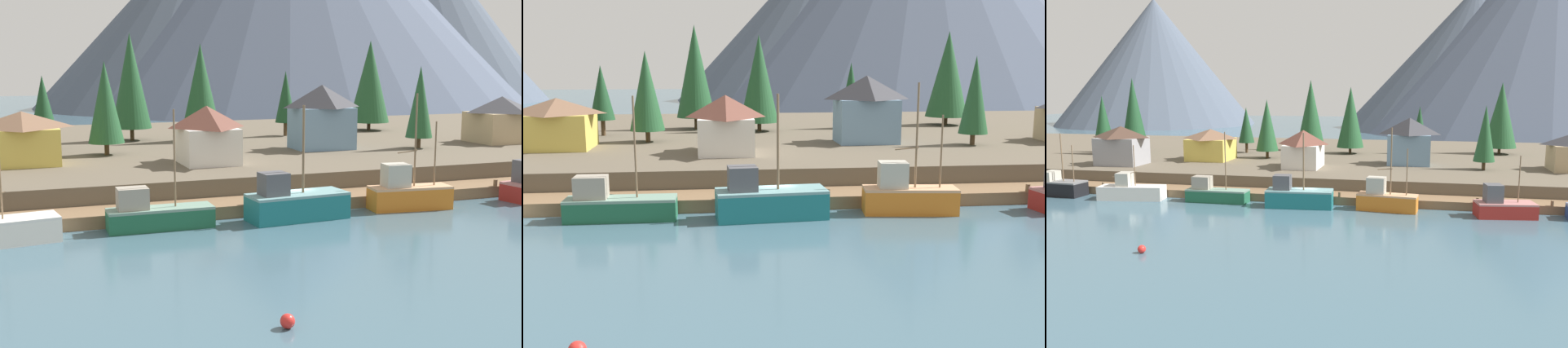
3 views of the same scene
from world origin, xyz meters
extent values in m
cube|color=#3D5B6B|center=(0.00, 20.00, -0.50)|extent=(400.00, 400.00, 1.00)
cube|color=brown|center=(0.00, 2.00, 0.50)|extent=(80.00, 4.00, 1.00)
cylinder|color=brown|center=(-20.00, 0.20, 0.80)|extent=(0.36, 0.36, 1.60)
cylinder|color=brown|center=(-12.00, 0.20, 0.80)|extent=(0.36, 0.36, 1.60)
cylinder|color=brown|center=(-4.00, 0.20, 0.80)|extent=(0.36, 0.36, 1.60)
cylinder|color=brown|center=(4.00, 0.20, 0.80)|extent=(0.36, 0.36, 1.60)
cylinder|color=brown|center=(12.00, 0.20, 0.80)|extent=(0.36, 0.36, 1.60)
cylinder|color=brown|center=(20.00, 0.20, 0.80)|extent=(0.36, 0.36, 1.60)
cube|color=brown|center=(0.00, 32.00, 1.25)|extent=(400.00, 56.00, 2.50)
cone|color=#475160|center=(31.82, 140.42, 25.54)|extent=(95.23, 95.23, 51.07)
cone|color=#475160|center=(93.07, 130.74, 27.40)|extent=(83.67, 83.67, 54.80)
cylinder|color=brown|center=(-21.98, -1.99, 4.35)|extent=(0.13, 0.13, 5.20)
cube|color=#1E5B3D|center=(-11.14, -1.28, 0.70)|extent=(7.75, 2.33, 1.40)
cube|color=gray|center=(-11.14, -1.28, 1.50)|extent=(7.75, 2.33, 0.20)
cube|color=gray|center=(-13.16, -1.27, 2.40)|extent=(2.22, 1.64, 1.59)
cylinder|color=brown|center=(-10.01, -1.29, 5.19)|extent=(0.14, 0.14, 7.17)
cube|color=#196B70|center=(-0.50, -1.95, 0.95)|extent=(8.07, 3.59, 1.90)
cube|color=#679496|center=(-0.50, -1.95, 2.00)|extent=(8.07, 3.59, 0.20)
cube|color=#4C4C51|center=(-2.56, -2.11, 2.97)|extent=(2.15, 1.94, 1.73)
cylinder|color=brown|center=(-0.01, -1.91, 5.49)|extent=(0.19, 0.19, 6.79)
cube|color=#CC6B1E|center=(9.83, -1.64, 0.87)|extent=(7.06, 3.03, 1.75)
cube|color=tan|center=(9.83, -1.64, 1.85)|extent=(7.06, 3.03, 0.20)
cube|color=#B2AD9E|center=(8.52, -1.48, 2.90)|extent=(2.24, 1.93, 1.91)
cylinder|color=brown|center=(10.18, -1.68, 5.78)|extent=(0.15, 0.15, 7.67)
cylinder|color=brown|center=(11.99, -1.89, 4.62)|extent=(0.13, 0.13, 5.35)
cylinder|color=brown|center=(9.49, -1.60, 4.85)|extent=(1.74, 0.31, 0.27)
cube|color=silver|center=(-3.46, 13.41, 4.22)|extent=(5.15, 6.58, 3.45)
pyramid|color=brown|center=(-3.46, 13.41, 6.99)|extent=(5.40, 6.91, 2.08)
cube|color=#6689A8|center=(11.72, 19.75, 4.83)|extent=(6.33, 5.01, 4.65)
pyramid|color=#2D2D33|center=(11.72, 19.75, 8.41)|extent=(6.65, 5.26, 2.52)
cube|color=gold|center=(-20.17, 18.61, 4.25)|extent=(6.66, 6.46, 3.50)
pyramid|color=brown|center=(-20.17, 18.61, 6.78)|extent=(6.99, 6.78, 1.56)
cube|color=tan|center=(35.10, 18.21, 4.33)|extent=(7.06, 5.91, 3.65)
pyramid|color=#2D2D33|center=(35.10, 18.21, 7.11)|extent=(7.42, 6.21, 1.92)
cylinder|color=#4C3823|center=(27.26, 36.88, 3.10)|extent=(0.50, 0.50, 1.20)
cone|color=#1E4C28|center=(27.26, 36.88, 9.46)|extent=(5.70, 5.70, 11.53)
cylinder|color=#4C3823|center=(-17.67, 29.32, 3.44)|extent=(0.50, 0.50, 1.88)
cone|color=#194223|center=(-17.67, 29.32, 7.56)|extent=(2.89, 2.89, 6.37)
cylinder|color=#4C3823|center=(22.35, 16.49, 3.11)|extent=(0.50, 0.50, 1.22)
cone|color=#1E4C28|center=(22.35, 16.49, 7.73)|extent=(3.01, 3.01, 8.03)
cylinder|color=#4C3823|center=(-11.77, 22.67, 3.14)|extent=(0.50, 0.50, 1.27)
cone|color=#1E4C28|center=(-11.77, 22.67, 8.03)|extent=(3.75, 3.75, 8.52)
cylinder|color=#4C3823|center=(1.04, 31.99, 3.08)|extent=(0.50, 0.50, 1.16)
cone|color=#1E4C28|center=(1.04, 31.99, 9.04)|extent=(4.83, 4.83, 10.77)
cylinder|color=#4C3823|center=(-6.95, 35.44, 3.27)|extent=(0.50, 0.50, 1.54)
cone|color=#1E4C28|center=(-6.95, 35.44, 9.90)|extent=(4.92, 4.92, 11.72)
cylinder|color=#4C3823|center=(13.16, 34.06, 3.39)|extent=(0.50, 0.50, 1.78)
cone|color=#194223|center=(13.16, 34.06, 7.67)|extent=(2.73, 2.73, 6.77)
sphere|color=red|center=(-9.67, -22.23, 0.35)|extent=(0.70, 0.70, 0.70)
camera|label=1|loc=(-21.10, -49.84, 12.06)|focal=47.06mm
camera|label=2|loc=(-4.27, -44.23, 11.00)|focal=41.84mm
camera|label=3|loc=(13.25, -61.27, 13.72)|focal=35.96mm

